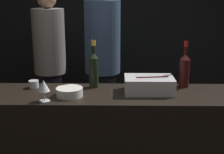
{
  "coord_description": "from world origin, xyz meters",
  "views": [
    {
      "loc": [
        0.03,
        -1.96,
        1.71
      ],
      "look_at": [
        0.0,
        0.29,
        1.09
      ],
      "focal_mm": 50.0,
      "sensor_mm": 36.0,
      "label": 1
    }
  ],
  "objects_px": {
    "wine_glass": "(44,86)",
    "red_wine_bottle_tall": "(184,69)",
    "person_blond_tee": "(50,58)",
    "candle_votive": "(34,84)",
    "ice_bin_with_bottles": "(150,84)",
    "bowl_white": "(69,92)",
    "person_in_hoodie": "(103,57)",
    "champagne_bottle": "(94,68)"
  },
  "relations": [
    {
      "from": "wine_glass",
      "to": "red_wine_bottle_tall",
      "type": "xyz_separation_m",
      "value": [
        1.04,
        0.36,
        0.04
      ]
    },
    {
      "from": "red_wine_bottle_tall",
      "to": "person_blond_tee",
      "type": "distance_m",
      "value": 1.72
    },
    {
      "from": "wine_glass",
      "to": "red_wine_bottle_tall",
      "type": "bearing_deg",
      "value": 19.24
    },
    {
      "from": "red_wine_bottle_tall",
      "to": "person_blond_tee",
      "type": "relative_size",
      "value": 0.21
    },
    {
      "from": "red_wine_bottle_tall",
      "to": "person_blond_tee",
      "type": "xyz_separation_m",
      "value": [
        -1.31,
        1.11,
        -0.15
      ]
    },
    {
      "from": "wine_glass",
      "to": "candle_votive",
      "type": "height_order",
      "value": "wine_glass"
    },
    {
      "from": "ice_bin_with_bottles",
      "to": "candle_votive",
      "type": "distance_m",
      "value": 0.91
    },
    {
      "from": "ice_bin_with_bottles",
      "to": "bowl_white",
      "type": "bearing_deg",
      "value": -170.21
    },
    {
      "from": "bowl_white",
      "to": "person_in_hoodie",
      "type": "xyz_separation_m",
      "value": [
        0.19,
        1.18,
        0.02
      ]
    },
    {
      "from": "wine_glass",
      "to": "person_blond_tee",
      "type": "distance_m",
      "value": 1.5
    },
    {
      "from": "candle_votive",
      "to": "person_in_hoodie",
      "type": "distance_m",
      "value": 1.1
    },
    {
      "from": "red_wine_bottle_tall",
      "to": "ice_bin_with_bottles",
      "type": "bearing_deg",
      "value": -152.46
    },
    {
      "from": "bowl_white",
      "to": "ice_bin_with_bottles",
      "type": "bearing_deg",
      "value": 9.79
    },
    {
      "from": "wine_glass",
      "to": "person_in_hoodie",
      "type": "relative_size",
      "value": 0.08
    },
    {
      "from": "candle_votive",
      "to": "person_in_hoodie",
      "type": "bearing_deg",
      "value": 62.65
    },
    {
      "from": "bowl_white",
      "to": "person_in_hoodie",
      "type": "relative_size",
      "value": 0.11
    },
    {
      "from": "champagne_bottle",
      "to": "person_blond_tee",
      "type": "relative_size",
      "value": 0.22
    },
    {
      "from": "person_blond_tee",
      "to": "bowl_white",
      "type": "bearing_deg",
      "value": -150.81
    },
    {
      "from": "wine_glass",
      "to": "person_blond_tee",
      "type": "height_order",
      "value": "person_blond_tee"
    },
    {
      "from": "candle_votive",
      "to": "person_blond_tee",
      "type": "height_order",
      "value": "person_blond_tee"
    },
    {
      "from": "champagne_bottle",
      "to": "person_blond_tee",
      "type": "xyz_separation_m",
      "value": [
        -0.59,
        1.13,
        -0.16
      ]
    },
    {
      "from": "red_wine_bottle_tall",
      "to": "champagne_bottle",
      "type": "bearing_deg",
      "value": -178.1
    },
    {
      "from": "champagne_bottle",
      "to": "person_in_hoodie",
      "type": "bearing_deg",
      "value": 88.4
    },
    {
      "from": "red_wine_bottle_tall",
      "to": "person_in_hoodie",
      "type": "bearing_deg",
      "value": 126.68
    },
    {
      "from": "person_in_hoodie",
      "to": "candle_votive",
      "type": "bearing_deg",
      "value": -148.51
    },
    {
      "from": "bowl_white",
      "to": "person_in_hoodie",
      "type": "height_order",
      "value": "person_in_hoodie"
    },
    {
      "from": "champagne_bottle",
      "to": "bowl_white",
      "type": "bearing_deg",
      "value": -125.43
    },
    {
      "from": "person_in_hoodie",
      "to": "champagne_bottle",
      "type": "bearing_deg",
      "value": -122.76
    },
    {
      "from": "ice_bin_with_bottles",
      "to": "bowl_white",
      "type": "distance_m",
      "value": 0.6
    },
    {
      "from": "bowl_white",
      "to": "candle_votive",
      "type": "xyz_separation_m",
      "value": [
        -0.32,
        0.21,
        -0.0
      ]
    },
    {
      "from": "champagne_bottle",
      "to": "ice_bin_with_bottles",
      "type": "bearing_deg",
      "value": -16.32
    },
    {
      "from": "wine_glass",
      "to": "candle_votive",
      "type": "xyz_separation_m",
      "value": [
        -0.16,
        0.32,
        -0.08
      ]
    },
    {
      "from": "ice_bin_with_bottles",
      "to": "red_wine_bottle_tall",
      "type": "xyz_separation_m",
      "value": [
        0.29,
        0.15,
        0.08
      ]
    },
    {
      "from": "person_in_hoodie",
      "to": "person_blond_tee",
      "type": "bearing_deg",
      "value": 132.45
    },
    {
      "from": "person_in_hoodie",
      "to": "red_wine_bottle_tall",
      "type": "bearing_deg",
      "value": -84.48
    },
    {
      "from": "ice_bin_with_bottles",
      "to": "red_wine_bottle_tall",
      "type": "relative_size",
      "value": 1.0
    },
    {
      "from": "candle_votive",
      "to": "person_blond_tee",
      "type": "xyz_separation_m",
      "value": [
        -0.11,
        1.16,
        -0.03
      ]
    },
    {
      "from": "candle_votive",
      "to": "bowl_white",
      "type": "bearing_deg",
      "value": -33.09
    },
    {
      "from": "wine_glass",
      "to": "candle_votive",
      "type": "relative_size",
      "value": 1.92
    },
    {
      "from": "ice_bin_with_bottles",
      "to": "person_in_hoodie",
      "type": "relative_size",
      "value": 0.2
    },
    {
      "from": "bowl_white",
      "to": "candle_votive",
      "type": "relative_size",
      "value": 2.47
    },
    {
      "from": "red_wine_bottle_tall",
      "to": "person_in_hoodie",
      "type": "height_order",
      "value": "person_in_hoodie"
    }
  ]
}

